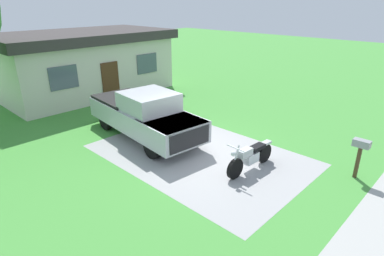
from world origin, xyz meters
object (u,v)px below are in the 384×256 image
(pickup_truck, at_px, (143,114))
(neighbor_house, at_px, (85,62))
(mailbox, at_px, (361,149))
(motorcycle, at_px, (250,157))

(pickup_truck, height_order, neighbor_house, neighbor_house)
(pickup_truck, relative_size, neighbor_house, 0.60)
(pickup_truck, height_order, mailbox, pickup_truck)
(mailbox, height_order, neighbor_house, neighbor_house)
(motorcycle, relative_size, neighbor_house, 0.23)
(motorcycle, bearing_deg, mailbox, -54.38)
(motorcycle, xyz_separation_m, mailbox, (1.88, -2.63, 0.51))
(neighbor_house, bearing_deg, pickup_truck, -103.38)
(pickup_truck, relative_size, mailbox, 4.59)
(motorcycle, xyz_separation_m, neighbor_house, (1.22, 12.31, 1.32))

